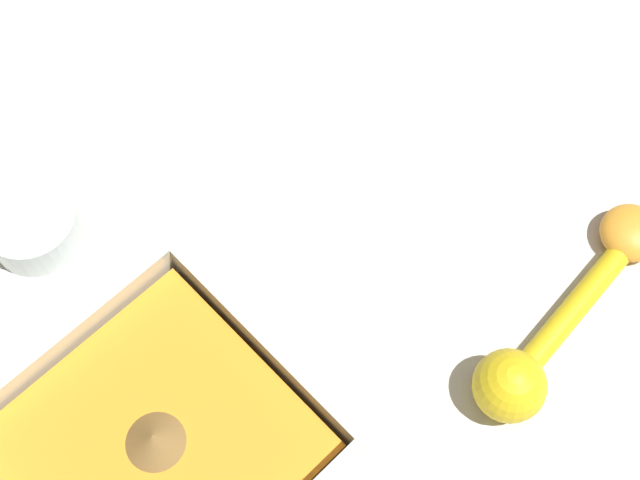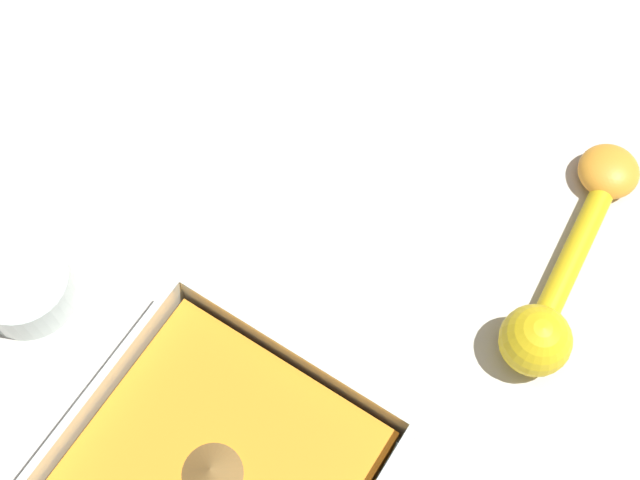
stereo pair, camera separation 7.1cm
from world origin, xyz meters
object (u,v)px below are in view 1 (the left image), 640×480
at_px(square_dish, 161,450).
at_px(lemon_half, 632,233).
at_px(lemon_squeezer, 530,361).
at_px(spice_bowl, 37,223).

xyz_separation_m(square_dish, lemon_half, (-0.13, -0.40, -0.01)).
distance_m(square_dish, lemon_squeezer, 0.28).
height_order(square_dish, lemon_squeezer, square_dish).
distance_m(square_dish, lemon_half, 0.42).
xyz_separation_m(lemon_squeezer, lemon_half, (0.01, -0.15, -0.01)).
bearing_deg(lemon_half, square_dish, 71.97).
bearing_deg(lemon_half, spice_bowl, 45.08).
distance_m(square_dish, spice_bowl, 0.22).
bearing_deg(square_dish, spice_bowl, -11.77).
relative_size(spice_bowl, lemon_squeezer, 0.37).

